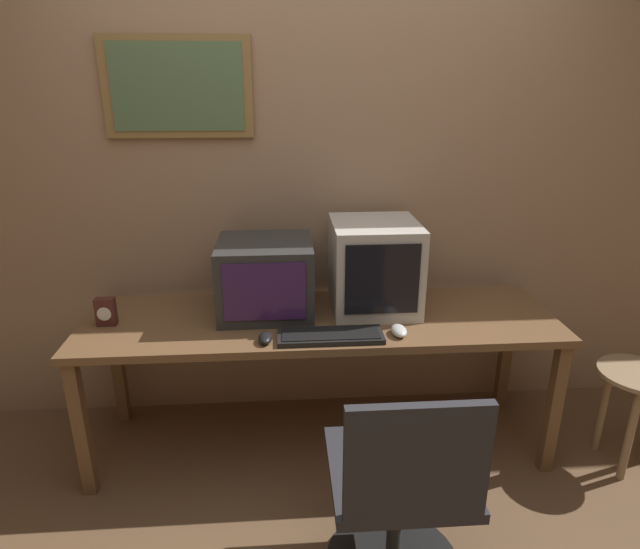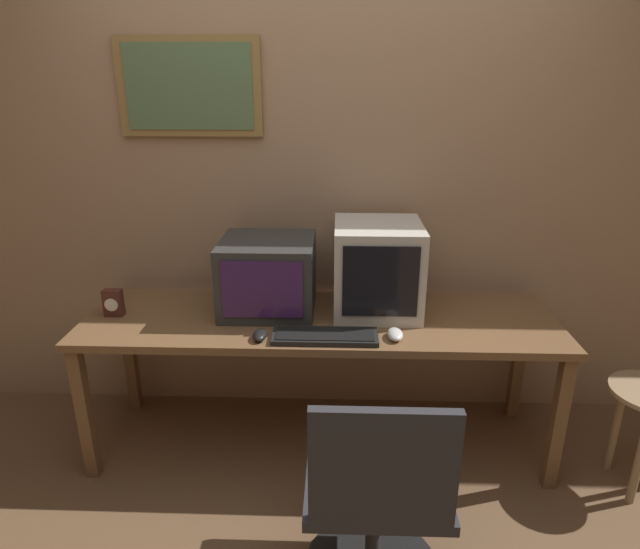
{
  "view_description": "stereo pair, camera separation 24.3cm",
  "coord_description": "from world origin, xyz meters",
  "px_view_note": "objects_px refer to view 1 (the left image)",
  "views": [
    {
      "loc": [
        -0.16,
        -1.37,
        1.75
      ],
      "look_at": [
        0.0,
        0.91,
        0.91
      ],
      "focal_mm": 30.0,
      "sensor_mm": 36.0,
      "label": 1
    },
    {
      "loc": [
        0.08,
        -1.37,
        1.75
      ],
      "look_at": [
        0.0,
        0.91,
        0.91
      ],
      "focal_mm": 30.0,
      "sensor_mm": 36.0,
      "label": 2
    }
  ],
  "objects_px": {
    "monitor_right": "(374,266)",
    "mouse_far_corner": "(265,338)",
    "desk_clock": "(106,312)",
    "side_stool": "(635,394)",
    "office_chair": "(400,500)",
    "mouse_near_keyboard": "(399,331)",
    "keyboard_main": "(330,336)",
    "monitor_left": "(266,277)"
  },
  "relations": [
    {
      "from": "monitor_right",
      "to": "mouse_far_corner",
      "type": "xyz_separation_m",
      "value": [
        -0.52,
        -0.34,
        -0.19
      ]
    },
    {
      "from": "desk_clock",
      "to": "side_stool",
      "type": "xyz_separation_m",
      "value": [
        2.41,
        -0.25,
        -0.38
      ]
    },
    {
      "from": "mouse_far_corner",
      "to": "office_chair",
      "type": "distance_m",
      "value": 0.83
    },
    {
      "from": "office_chair",
      "to": "side_stool",
      "type": "relative_size",
      "value": 1.75
    },
    {
      "from": "mouse_near_keyboard",
      "to": "mouse_far_corner",
      "type": "height_order",
      "value": "mouse_near_keyboard"
    },
    {
      "from": "monitor_right",
      "to": "side_stool",
      "type": "relative_size",
      "value": 0.86
    },
    {
      "from": "keyboard_main",
      "to": "desk_clock",
      "type": "distance_m",
      "value": 1.02
    },
    {
      "from": "mouse_near_keyboard",
      "to": "monitor_left",
      "type": "bearing_deg",
      "value": 152.83
    },
    {
      "from": "monitor_right",
      "to": "monitor_left",
      "type": "bearing_deg",
      "value": -178.35
    },
    {
      "from": "mouse_near_keyboard",
      "to": "desk_clock",
      "type": "bearing_deg",
      "value": 171.47
    },
    {
      "from": "mouse_near_keyboard",
      "to": "desk_clock",
      "type": "height_order",
      "value": "desk_clock"
    },
    {
      "from": "side_stool",
      "to": "keyboard_main",
      "type": "bearing_deg",
      "value": 178.46
    },
    {
      "from": "desk_clock",
      "to": "side_stool",
      "type": "height_order",
      "value": "desk_clock"
    },
    {
      "from": "monitor_left",
      "to": "mouse_near_keyboard",
      "type": "distance_m",
      "value": 0.67
    },
    {
      "from": "monitor_right",
      "to": "office_chair",
      "type": "relative_size",
      "value": 0.49
    },
    {
      "from": "mouse_far_corner",
      "to": "office_chair",
      "type": "xyz_separation_m",
      "value": [
        0.47,
        -0.59,
        -0.35
      ]
    },
    {
      "from": "office_chair",
      "to": "mouse_far_corner",
      "type": "bearing_deg",
      "value": 128.56
    },
    {
      "from": "mouse_far_corner",
      "to": "monitor_left",
      "type": "bearing_deg",
      "value": 90.08
    },
    {
      "from": "keyboard_main",
      "to": "mouse_near_keyboard",
      "type": "height_order",
      "value": "mouse_near_keyboard"
    },
    {
      "from": "monitor_left",
      "to": "mouse_far_corner",
      "type": "relative_size",
      "value": 4.14
    },
    {
      "from": "office_chair",
      "to": "monitor_left",
      "type": "bearing_deg",
      "value": 117.28
    },
    {
      "from": "mouse_near_keyboard",
      "to": "side_stool",
      "type": "relative_size",
      "value": 0.23
    },
    {
      "from": "monitor_right",
      "to": "desk_clock",
      "type": "height_order",
      "value": "monitor_right"
    },
    {
      "from": "mouse_far_corner",
      "to": "side_stool",
      "type": "relative_size",
      "value": 0.21
    },
    {
      "from": "monitor_left",
      "to": "desk_clock",
      "type": "bearing_deg",
      "value": -171.85
    },
    {
      "from": "mouse_near_keyboard",
      "to": "office_chair",
      "type": "height_order",
      "value": "office_chair"
    },
    {
      "from": "monitor_right",
      "to": "mouse_near_keyboard",
      "type": "relative_size",
      "value": 3.78
    },
    {
      "from": "desk_clock",
      "to": "mouse_near_keyboard",
      "type": "bearing_deg",
      "value": -8.53
    },
    {
      "from": "desk_clock",
      "to": "side_stool",
      "type": "bearing_deg",
      "value": -5.81
    },
    {
      "from": "monitor_right",
      "to": "keyboard_main",
      "type": "xyz_separation_m",
      "value": [
        -0.24,
        -0.33,
        -0.2
      ]
    },
    {
      "from": "mouse_far_corner",
      "to": "office_chair",
      "type": "height_order",
      "value": "office_chair"
    },
    {
      "from": "keyboard_main",
      "to": "mouse_near_keyboard",
      "type": "distance_m",
      "value": 0.3
    },
    {
      "from": "office_chair",
      "to": "side_stool",
      "type": "distance_m",
      "value": 1.35
    },
    {
      "from": "monitor_right",
      "to": "mouse_near_keyboard",
      "type": "bearing_deg",
      "value": -78.61
    },
    {
      "from": "monitor_right",
      "to": "desk_clock",
      "type": "relative_size",
      "value": 3.35
    },
    {
      "from": "monitor_right",
      "to": "desk_clock",
      "type": "bearing_deg",
      "value": -174.55
    },
    {
      "from": "monitor_right",
      "to": "side_stool",
      "type": "height_order",
      "value": "monitor_right"
    },
    {
      "from": "monitor_left",
      "to": "mouse_near_keyboard",
      "type": "xyz_separation_m",
      "value": [
        0.58,
        -0.3,
        -0.15
      ]
    },
    {
      "from": "keyboard_main",
      "to": "monitor_left",
      "type": "bearing_deg",
      "value": 132.01
    },
    {
      "from": "keyboard_main",
      "to": "desk_clock",
      "type": "height_order",
      "value": "desk_clock"
    },
    {
      "from": "monitor_left",
      "to": "monitor_right",
      "type": "distance_m",
      "value": 0.52
    },
    {
      "from": "desk_clock",
      "to": "side_stool",
      "type": "distance_m",
      "value": 2.45
    }
  ]
}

